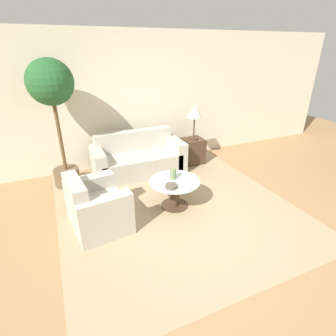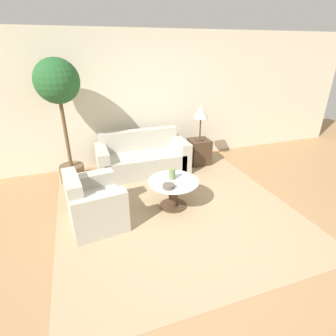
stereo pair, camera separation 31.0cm
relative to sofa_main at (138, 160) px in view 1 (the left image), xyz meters
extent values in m
plane|color=#9E754C|center=(0.18, -2.06, -0.27)|extent=(14.00, 14.00, 0.00)
cube|color=beige|center=(0.18, 0.59, 1.03)|extent=(10.00, 0.06, 2.60)
cube|color=tan|center=(0.14, -1.39, -0.27)|extent=(3.45, 3.63, 0.01)
cube|color=#B2AD9E|center=(0.00, -0.07, -0.07)|extent=(1.54, 0.76, 0.41)
cube|color=#B2AD9E|center=(0.00, 0.22, 0.13)|extent=(1.54, 0.18, 0.80)
cube|color=#B2AD9E|center=(-0.77, -0.07, 0.03)|extent=(0.20, 0.76, 0.61)
cube|color=#B2AD9E|center=(0.77, -0.07, 0.03)|extent=(0.20, 0.76, 0.61)
cube|color=#B2AD9E|center=(-1.02, -1.41, -0.07)|extent=(0.78, 0.74, 0.41)
cube|color=#B2AD9E|center=(-1.28, -1.44, 0.11)|extent=(0.26, 0.68, 0.77)
cube|color=#B2AD9E|center=(-0.98, -1.74, 0.03)|extent=(0.72, 0.28, 0.61)
cube|color=#B2AD9E|center=(-1.06, -1.08, 0.03)|extent=(0.72, 0.28, 0.61)
cylinder|color=#422D1E|center=(0.14, -1.39, -0.26)|extent=(0.42, 0.42, 0.02)
cylinder|color=#422D1E|center=(0.14, -1.39, -0.06)|extent=(0.14, 0.14, 0.43)
cylinder|color=#B2C6C6|center=(0.14, -1.39, 0.16)|extent=(0.77, 0.77, 0.02)
cube|color=#422D1E|center=(1.23, 0.00, -0.01)|extent=(0.41, 0.41, 0.53)
cylinder|color=#422D1E|center=(1.23, 0.00, 0.27)|extent=(0.18, 0.18, 0.02)
cylinder|color=#422D1E|center=(1.23, 0.00, 0.50)|extent=(0.03, 0.03, 0.43)
cone|color=beige|center=(1.23, 0.00, 0.84)|extent=(0.29, 0.29, 0.26)
cylinder|color=brown|center=(-1.33, 0.04, -0.12)|extent=(0.44, 0.44, 0.31)
cylinder|color=brown|center=(-1.33, 0.04, 0.67)|extent=(0.06, 0.06, 1.28)
sphere|color=#235628|center=(-1.33, 0.04, 1.51)|extent=(0.72, 0.72, 0.72)
cylinder|color=#6B7A4C|center=(0.14, -1.32, 0.26)|extent=(0.10, 0.10, 0.17)
cylinder|color=brown|center=(0.00, -1.57, 0.20)|extent=(0.17, 0.17, 0.05)
camera|label=1|loc=(-1.37, -4.55, 2.00)|focal=28.00mm
camera|label=2|loc=(-1.08, -4.66, 2.00)|focal=28.00mm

